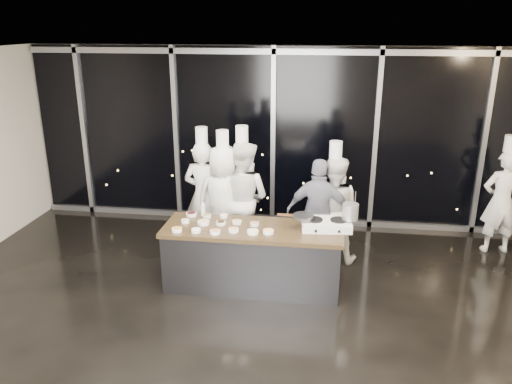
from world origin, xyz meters
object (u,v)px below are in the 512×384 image
at_px(chef_right, 333,209).
at_px(stock_pot, 350,212).
at_px(demo_counter, 253,257).
at_px(stove, 326,224).
at_px(chef_left, 224,201).
at_px(chef_far_left, 204,195).
at_px(guest, 319,213).
at_px(frying_pan, 303,216).
at_px(chef_center, 242,198).
at_px(chef_side, 501,201).

bearing_deg(chef_right, stock_pot, 107.52).
relative_size(demo_counter, stove, 3.53).
bearing_deg(demo_counter, chef_right, 43.44).
relative_size(demo_counter, chef_left, 1.21).
height_order(chef_far_left, guest, chef_far_left).
bearing_deg(guest, frying_pan, 78.20).
distance_m(stove, chef_center, 1.62).
bearing_deg(chef_side, guest, 8.25).
bearing_deg(demo_counter, frying_pan, 7.88).
distance_m(stock_pot, chef_right, 0.96).
relative_size(guest, chef_right, 0.88).
relative_size(stock_pot, chef_far_left, 0.11).
bearing_deg(chef_side, stove, 21.26).
relative_size(demo_counter, stock_pot, 11.28).
bearing_deg(chef_left, chef_right, -176.71).
distance_m(chef_far_left, guest, 1.90).
bearing_deg(guest, chef_right, -129.85).
bearing_deg(chef_right, stove, 87.89).
xyz_separation_m(chef_left, guest, (1.49, -0.14, -0.07)).
distance_m(chef_center, chef_side, 4.13).
xyz_separation_m(stove, chef_right, (0.09, 0.93, -0.12)).
distance_m(chef_center, guest, 1.23).
bearing_deg(chef_right, chef_far_left, -0.27).
bearing_deg(chef_right, chef_left, 6.02).
bearing_deg(chef_right, chef_side, -161.94).
distance_m(stove, chef_side, 3.19).
height_order(chef_far_left, chef_center, chef_center).
bearing_deg(chef_far_left, chef_center, 179.13).
distance_m(demo_counter, chef_left, 1.23).
xyz_separation_m(demo_counter, frying_pan, (0.68, 0.09, 0.61)).
xyz_separation_m(demo_counter, guest, (0.89, 0.82, 0.39)).
bearing_deg(chef_side, chef_far_left, -2.56).
height_order(stock_pot, guest, guest).
relative_size(demo_counter, chef_far_left, 1.21).
bearing_deg(chef_far_left, stock_pot, 166.05).
distance_m(stock_pot, chef_left, 2.09).
xyz_separation_m(stock_pot, chef_left, (-1.91, 0.82, -0.24)).
distance_m(demo_counter, stock_pot, 1.49).
bearing_deg(frying_pan, demo_counter, -177.19).
relative_size(demo_counter, chef_center, 1.17).
bearing_deg(stock_pot, frying_pan, -174.99).
height_order(stock_pot, chef_far_left, chef_far_left).
distance_m(demo_counter, stove, 1.13).
xyz_separation_m(frying_pan, chef_center, (-1.00, 0.95, -0.12)).
bearing_deg(frying_pan, chef_far_left, 141.72).
bearing_deg(chef_left, chef_far_left, -28.48).
bearing_deg(guest, chef_side, -158.31).
relative_size(chef_far_left, chef_right, 1.07).
relative_size(chef_left, guest, 1.21).
relative_size(stove, chef_right, 0.37).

